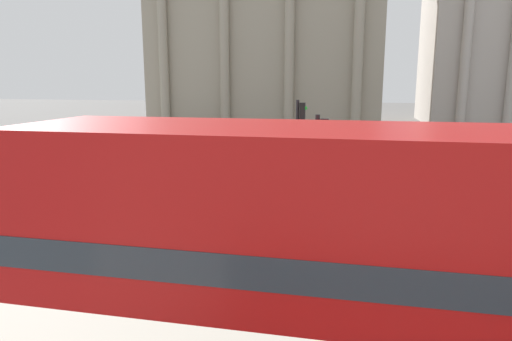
{
  "coord_description": "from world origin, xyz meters",
  "views": [
    {
      "loc": [
        -0.85,
        -2.2,
        4.68
      ],
      "look_at": [
        -4.63,
        15.4,
        1.12
      ],
      "focal_mm": 32.0,
      "sensor_mm": 36.0,
      "label": 1
    }
  ],
  "objects_px": {
    "pedestrian_black": "(283,137)",
    "pedestrian_red": "(151,201)",
    "double_decker_bus": "(375,254)",
    "pedestrian_blue": "(128,203)",
    "traffic_light_near": "(319,166)",
    "traffic_light_mid": "(299,137)",
    "plaza_building_left": "(269,41)"
  },
  "relations": [
    {
      "from": "pedestrian_black",
      "to": "pedestrian_red",
      "type": "bearing_deg",
      "value": -72.67
    },
    {
      "from": "double_decker_bus",
      "to": "pedestrian_blue",
      "type": "xyz_separation_m",
      "value": [
        -7.17,
        6.27,
        -1.33
      ]
    },
    {
      "from": "traffic_light_near",
      "to": "traffic_light_mid",
      "type": "height_order",
      "value": "traffic_light_mid"
    },
    {
      "from": "double_decker_bus",
      "to": "pedestrian_black",
      "type": "bearing_deg",
      "value": 99.77
    },
    {
      "from": "plaza_building_left",
      "to": "traffic_light_near",
      "type": "xyz_separation_m",
      "value": [
        8.33,
        -37.56,
        -6.32
      ]
    },
    {
      "from": "plaza_building_left",
      "to": "pedestrian_red",
      "type": "xyz_separation_m",
      "value": [
        2.98,
        -36.32,
        -7.88
      ]
    },
    {
      "from": "traffic_light_mid",
      "to": "pedestrian_red",
      "type": "bearing_deg",
      "value": -136.68
    },
    {
      "from": "pedestrian_red",
      "to": "pedestrian_black",
      "type": "height_order",
      "value": "pedestrian_black"
    },
    {
      "from": "double_decker_bus",
      "to": "pedestrian_black",
      "type": "relative_size",
      "value": 6.0
    },
    {
      "from": "plaza_building_left",
      "to": "pedestrian_blue",
      "type": "height_order",
      "value": "plaza_building_left"
    },
    {
      "from": "traffic_light_mid",
      "to": "pedestrian_red",
      "type": "relative_size",
      "value": 2.43
    },
    {
      "from": "pedestrian_black",
      "to": "double_decker_bus",
      "type": "bearing_deg",
      "value": -55.53
    },
    {
      "from": "plaza_building_left",
      "to": "pedestrian_red",
      "type": "distance_m",
      "value": 37.28
    },
    {
      "from": "plaza_building_left",
      "to": "pedestrian_black",
      "type": "bearing_deg",
      "value": -76.75
    },
    {
      "from": "pedestrian_red",
      "to": "traffic_light_near",
      "type": "bearing_deg",
      "value": -160.49
    },
    {
      "from": "pedestrian_blue",
      "to": "pedestrian_black",
      "type": "distance_m",
      "value": 17.5
    },
    {
      "from": "traffic_light_near",
      "to": "pedestrian_red",
      "type": "xyz_separation_m",
      "value": [
        -5.34,
        1.24,
        -1.57
      ]
    },
    {
      "from": "double_decker_bus",
      "to": "traffic_light_mid",
      "type": "height_order",
      "value": "double_decker_bus"
    },
    {
      "from": "double_decker_bus",
      "to": "traffic_light_mid",
      "type": "distance_m",
      "value": 10.82
    },
    {
      "from": "pedestrian_blue",
      "to": "pedestrian_red",
      "type": "distance_m",
      "value": 0.71
    },
    {
      "from": "double_decker_bus",
      "to": "traffic_light_mid",
      "type": "bearing_deg",
      "value": 100.42
    },
    {
      "from": "double_decker_bus",
      "to": "plaza_building_left",
      "type": "distance_m",
      "value": 44.45
    },
    {
      "from": "double_decker_bus",
      "to": "traffic_light_mid",
      "type": "relative_size",
      "value": 2.63
    },
    {
      "from": "pedestrian_blue",
      "to": "traffic_light_mid",
      "type": "bearing_deg",
      "value": -148.24
    },
    {
      "from": "pedestrian_red",
      "to": "pedestrian_black",
      "type": "relative_size",
      "value": 0.94
    },
    {
      "from": "pedestrian_red",
      "to": "traffic_light_mid",
      "type": "bearing_deg",
      "value": -104.08
    },
    {
      "from": "plaza_building_left",
      "to": "traffic_light_near",
      "type": "distance_m",
      "value": 38.99
    },
    {
      "from": "pedestrian_blue",
      "to": "pedestrian_black",
      "type": "height_order",
      "value": "pedestrian_black"
    },
    {
      "from": "plaza_building_left",
      "to": "traffic_light_mid",
      "type": "height_order",
      "value": "plaza_building_left"
    },
    {
      "from": "pedestrian_blue",
      "to": "pedestrian_black",
      "type": "xyz_separation_m",
      "value": [
        2.19,
        17.36,
        0.09
      ]
    },
    {
      "from": "double_decker_bus",
      "to": "traffic_light_near",
      "type": "xyz_separation_m",
      "value": [
        -1.2,
        5.36,
        0.25
      ]
    },
    {
      "from": "double_decker_bus",
      "to": "pedestrian_blue",
      "type": "distance_m",
      "value": 9.62
    }
  ]
}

